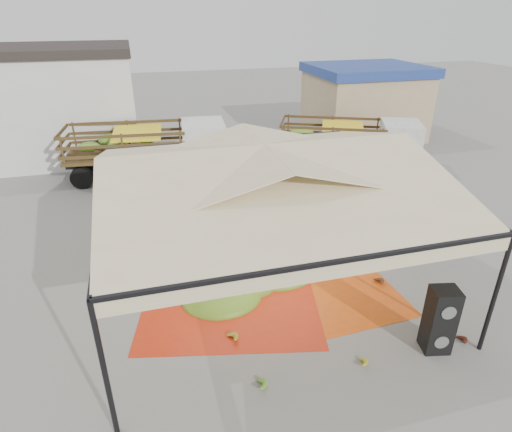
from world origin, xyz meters
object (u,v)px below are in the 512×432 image
object	(u,v)px
banana_heap	(228,256)
speaker_stack	(440,320)
vendor	(219,199)
truck_left	(153,144)
truck_right	(355,139)

from	to	relation	value
banana_heap	speaker_stack	size ratio (longest dim) A/B	3.49
banana_heap	vendor	bearing A→B (deg)	82.91
banana_heap	speaker_stack	bearing A→B (deg)	-47.55
speaker_stack	banana_heap	bearing A→B (deg)	144.74
truck_left	vendor	bearing A→B (deg)	-65.04
banana_heap	vendor	distance (m)	3.40
banana_heap	speaker_stack	xyz separation A→B (m)	(3.90, -4.26, 0.21)
truck_right	banana_heap	bearing A→B (deg)	-111.40
speaker_stack	truck_left	world-z (taller)	truck_left
speaker_stack	truck_left	size ratio (longest dim) A/B	0.23
vendor	truck_right	distance (m)	8.65
truck_left	truck_right	world-z (taller)	truck_left
vendor	truck_left	bearing A→B (deg)	-65.41
speaker_stack	vendor	world-z (taller)	vendor
truck_left	truck_right	xyz separation A→B (m)	(9.40, -1.22, -0.11)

